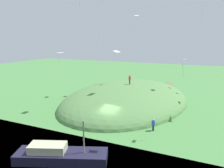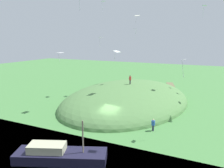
{
  "view_description": "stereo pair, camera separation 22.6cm",
  "coord_description": "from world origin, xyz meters",
  "px_view_note": "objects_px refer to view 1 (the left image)",
  "views": [
    {
      "loc": [
        -26.61,
        -13.05,
        11.49
      ],
      "look_at": [
        1.33,
        0.21,
        5.32
      ],
      "focal_mm": 36.43,
      "sensor_mm": 36.0,
      "label": 1
    },
    {
      "loc": [
        -26.51,
        -13.25,
        11.49
      ],
      "look_at": [
        1.33,
        0.21,
        5.32
      ],
      "focal_mm": 36.43,
      "sensor_mm": 36.0,
      "label": 2
    }
  ],
  "objects_px": {
    "person_on_hilltop": "(130,79)",
    "kite_6": "(204,6)",
    "kite_9": "(103,2)",
    "kite_14": "(100,38)",
    "kite_0": "(183,62)",
    "boat_on_lake": "(59,155)",
    "kite_11": "(60,53)",
    "person_near_shore": "(153,123)",
    "kite_7": "(136,16)",
    "kite_13": "(117,52)",
    "kite_5": "(135,30)"
  },
  "relations": [
    {
      "from": "boat_on_lake",
      "to": "kite_13",
      "type": "height_order",
      "value": "kite_13"
    },
    {
      "from": "kite_0",
      "to": "kite_11",
      "type": "height_order",
      "value": "kite_11"
    },
    {
      "from": "kite_11",
      "to": "kite_13",
      "type": "xyz_separation_m",
      "value": [
        4.72,
        -7.63,
        0.13
      ]
    },
    {
      "from": "kite_11",
      "to": "kite_13",
      "type": "height_order",
      "value": "kite_13"
    },
    {
      "from": "kite_7",
      "to": "kite_11",
      "type": "xyz_separation_m",
      "value": [
        -15.76,
        6.98,
        -6.66
      ]
    },
    {
      "from": "person_on_hilltop",
      "to": "kite_7",
      "type": "bearing_deg",
      "value": -155.62
    },
    {
      "from": "boat_on_lake",
      "to": "kite_0",
      "type": "relative_size",
      "value": 4.3
    },
    {
      "from": "kite_0",
      "to": "kite_9",
      "type": "height_order",
      "value": "kite_9"
    },
    {
      "from": "person_on_hilltop",
      "to": "kite_6",
      "type": "xyz_separation_m",
      "value": [
        4.49,
        -11.51,
        12.64
      ]
    },
    {
      "from": "person_near_shore",
      "to": "kite_11",
      "type": "relative_size",
      "value": 1.07
    },
    {
      "from": "kite_6",
      "to": "person_on_hilltop",
      "type": "bearing_deg",
      "value": 111.3
    },
    {
      "from": "kite_0",
      "to": "kite_6",
      "type": "xyz_separation_m",
      "value": [
        16.69,
        -0.46,
        7.94
      ]
    },
    {
      "from": "kite_0",
      "to": "kite_14",
      "type": "xyz_separation_m",
      "value": [
        14.38,
        18.4,
        2.71
      ]
    },
    {
      "from": "kite_5",
      "to": "boat_on_lake",
      "type": "bearing_deg",
      "value": -175.65
    },
    {
      "from": "boat_on_lake",
      "to": "person_on_hilltop",
      "type": "distance_m",
      "value": 23.21
    },
    {
      "from": "kite_0",
      "to": "kite_9",
      "type": "relative_size",
      "value": 1.0
    },
    {
      "from": "kite_0",
      "to": "kite_14",
      "type": "relative_size",
      "value": 1.09
    },
    {
      "from": "boat_on_lake",
      "to": "kite_11",
      "type": "xyz_separation_m",
      "value": [
        13.02,
        9.66,
        8.67
      ]
    },
    {
      "from": "person_on_hilltop",
      "to": "kite_9",
      "type": "xyz_separation_m",
      "value": [
        2.99,
        7.07,
        14.38
      ]
    },
    {
      "from": "kite_5",
      "to": "person_on_hilltop",
      "type": "bearing_deg",
      "value": -173.71
    },
    {
      "from": "kite_0",
      "to": "kite_14",
      "type": "distance_m",
      "value": 23.51
    },
    {
      "from": "person_on_hilltop",
      "to": "kite_7",
      "type": "height_order",
      "value": "kite_7"
    },
    {
      "from": "kite_5",
      "to": "kite_11",
      "type": "height_order",
      "value": "kite_5"
    },
    {
      "from": "boat_on_lake",
      "to": "kite_7",
      "type": "xyz_separation_m",
      "value": [
        28.79,
        2.68,
        15.33
      ]
    },
    {
      "from": "kite_9",
      "to": "kite_14",
      "type": "height_order",
      "value": "kite_9"
    },
    {
      "from": "person_near_shore",
      "to": "kite_13",
      "type": "relative_size",
      "value": 0.95
    },
    {
      "from": "person_near_shore",
      "to": "kite_6",
      "type": "height_order",
      "value": "kite_6"
    },
    {
      "from": "boat_on_lake",
      "to": "kite_14",
      "type": "height_order",
      "value": "kite_14"
    },
    {
      "from": "person_on_hilltop",
      "to": "kite_13",
      "type": "height_order",
      "value": "kite_13"
    },
    {
      "from": "kite_5",
      "to": "kite_13",
      "type": "xyz_separation_m",
      "value": [
        -8.13,
        0.07,
        -3.77
      ]
    },
    {
      "from": "kite_9",
      "to": "kite_13",
      "type": "bearing_deg",
      "value": -140.54
    },
    {
      "from": "kite_9",
      "to": "kite_14",
      "type": "bearing_deg",
      "value": 161.02
    },
    {
      "from": "person_on_hilltop",
      "to": "kite_13",
      "type": "bearing_deg",
      "value": 9.94
    },
    {
      "from": "kite_13",
      "to": "person_on_hilltop",
      "type": "bearing_deg",
      "value": -4.45
    },
    {
      "from": "boat_on_lake",
      "to": "person_on_hilltop",
      "type": "height_order",
      "value": "person_on_hilltop"
    },
    {
      "from": "kite_13",
      "to": "kite_7",
      "type": "bearing_deg",
      "value": 3.36
    },
    {
      "from": "kite_9",
      "to": "kite_14",
      "type": "relative_size",
      "value": 1.09
    },
    {
      "from": "boat_on_lake",
      "to": "kite_5",
      "type": "xyz_separation_m",
      "value": [
        25.87,
        1.97,
        12.58
      ]
    },
    {
      "from": "kite_11",
      "to": "kite_14",
      "type": "relative_size",
      "value": 0.76
    },
    {
      "from": "person_on_hilltop",
      "to": "kite_9",
      "type": "distance_m",
      "value": 16.3
    },
    {
      "from": "kite_5",
      "to": "kite_6",
      "type": "distance_m",
      "value": 12.5
    },
    {
      "from": "kite_0",
      "to": "kite_11",
      "type": "relative_size",
      "value": 1.42
    },
    {
      "from": "boat_on_lake",
      "to": "kite_0",
      "type": "height_order",
      "value": "kite_0"
    },
    {
      "from": "kite_9",
      "to": "kite_11",
      "type": "height_order",
      "value": "kite_9"
    },
    {
      "from": "kite_0",
      "to": "kite_9",
      "type": "xyz_separation_m",
      "value": [
        15.18,
        18.12,
        9.68
      ]
    },
    {
      "from": "kite_6",
      "to": "kite_7",
      "type": "relative_size",
      "value": 1.23
    },
    {
      "from": "person_near_shore",
      "to": "kite_11",
      "type": "distance_m",
      "value": 17.99
    },
    {
      "from": "kite_7",
      "to": "kite_14",
      "type": "xyz_separation_m",
      "value": [
        -3.74,
        6.3,
        -4.29
      ]
    },
    {
      "from": "kite_11",
      "to": "kite_14",
      "type": "xyz_separation_m",
      "value": [
        12.02,
        -0.68,
        2.37
      ]
    },
    {
      "from": "kite_7",
      "to": "kite_14",
      "type": "bearing_deg",
      "value": 120.69
    }
  ]
}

